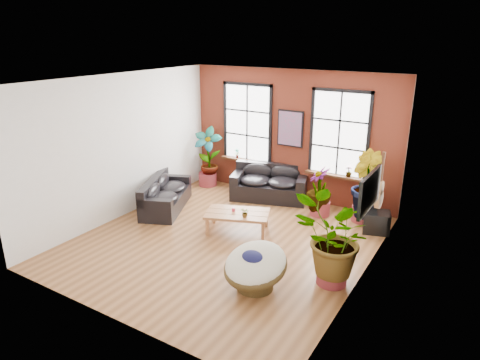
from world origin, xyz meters
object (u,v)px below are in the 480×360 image
object	(u,v)px
sofa_back	(270,184)
sofa_left	(164,195)
coffee_table	(237,215)
papasan_chair	(255,266)

from	to	relation	value
sofa_back	sofa_left	distance (m)	2.91
sofa_left	coffee_table	size ratio (longest dim) A/B	1.35
sofa_left	coffee_table	bearing A→B (deg)	-117.93
coffee_table	sofa_back	bearing A→B (deg)	77.18
coffee_table	papasan_chair	world-z (taller)	papasan_chair
sofa_back	papasan_chair	bearing A→B (deg)	-83.10
sofa_back	sofa_left	bearing A→B (deg)	-150.98
coffee_table	papasan_chair	bearing A→B (deg)	-72.08
sofa_back	papasan_chair	world-z (taller)	sofa_back
papasan_chair	sofa_left	bearing A→B (deg)	163.10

